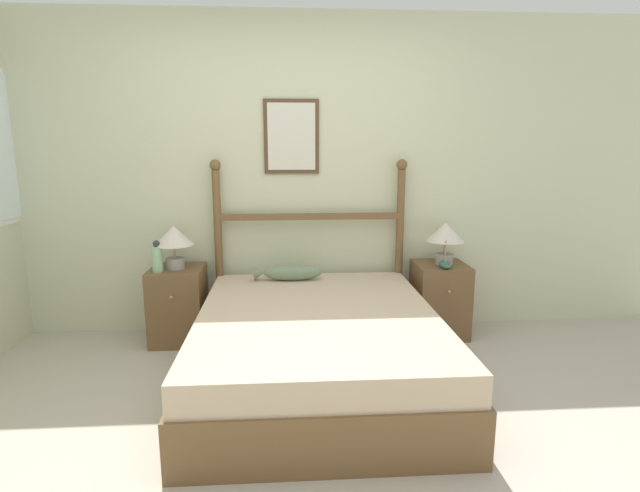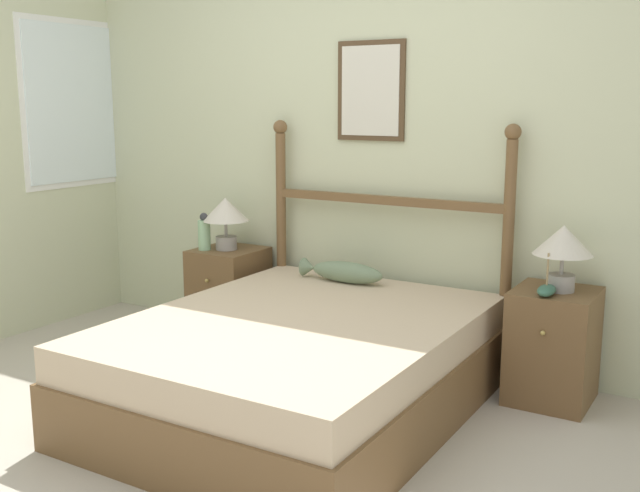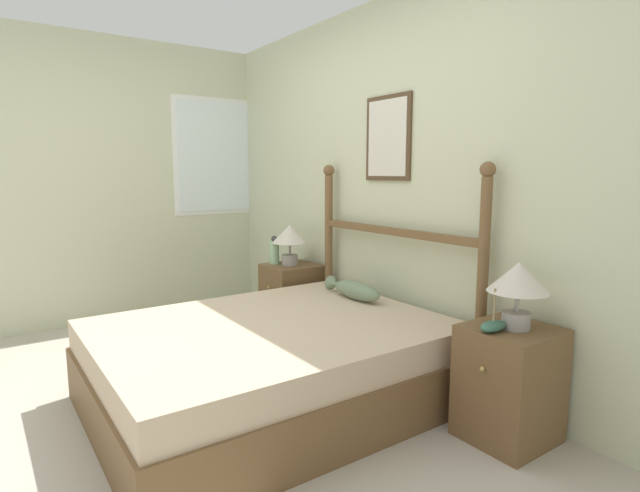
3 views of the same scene
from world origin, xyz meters
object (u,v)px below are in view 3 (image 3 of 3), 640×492
object	(u,v)px
nightstand_left	(292,299)
bottle	(274,251)
table_lamp_left	(290,237)
table_lamp_right	(518,282)
nightstand_right	(509,383)
bed	(272,363)
fish_pillow	(354,290)
model_boat	(493,326)

from	to	relation	value
nightstand_left	bottle	bearing A→B (deg)	-138.92
table_lamp_left	table_lamp_right	bearing A→B (deg)	0.33
nightstand_right	bottle	world-z (taller)	bottle
bed	nightstand_right	xyz separation A→B (m)	(1.05, 0.79, 0.05)
fish_pillow	model_boat	bearing A→B (deg)	-4.89
nightstand_left	bed	bearing A→B (deg)	-37.07
table_lamp_left	bottle	xyz separation A→B (m)	(-0.11, -0.08, -0.13)
bed	bottle	bearing A→B (deg)	149.19
nightstand_left	table_lamp_right	xyz separation A→B (m)	(2.12, -0.00, 0.53)
bed	fish_pillow	size ratio (longest dim) A/B	3.70
nightstand_right	table_lamp_right	bearing A→B (deg)	-10.47
nightstand_right	model_boat	xyz separation A→B (m)	(-0.02, -0.14, 0.32)
table_lamp_left	table_lamp_right	world-z (taller)	same
nightstand_right	table_lamp_left	size ratio (longest dim) A/B	1.75
model_boat	bottle	bearing A→B (deg)	179.05
bed	fish_pillow	bearing A→B (deg)	103.07
bed	table_lamp_left	distance (m)	1.43
nightstand_left	fish_pillow	distance (m)	0.91
fish_pillow	nightstand_right	bearing A→B (deg)	1.49
nightstand_right	model_boat	bearing A→B (deg)	-96.50
fish_pillow	nightstand_left	bearing A→B (deg)	177.90
bed	table_lamp_right	bearing A→B (deg)	36.40
table_lamp_right	fish_pillow	bearing A→B (deg)	-178.71
nightstand_left	bottle	xyz separation A→B (m)	(-0.11, -0.10, 0.40)
bed	nightstand_right	size ratio (longest dim) A/B	3.33
table_lamp_left	fish_pillow	bearing A→B (deg)	-1.04
nightstand_left	model_boat	size ratio (longest dim) A/B	2.75
bed	nightstand_left	size ratio (longest dim) A/B	3.33
nightstand_left	nightstand_right	xyz separation A→B (m)	(2.10, 0.00, 0.00)
table_lamp_right	fish_pillow	world-z (taller)	table_lamp_right
bed	fish_pillow	world-z (taller)	fish_pillow
table_lamp_left	bottle	bearing A→B (deg)	-143.58
bed	table_lamp_right	distance (m)	1.45
bed	table_lamp_left	xyz separation A→B (m)	(-1.05, 0.78, 0.59)
nightstand_right	nightstand_left	bearing A→B (deg)	180.00
bottle	fish_pillow	xyz separation A→B (m)	(0.99, 0.07, -0.15)
model_boat	fish_pillow	xyz separation A→B (m)	(-1.21, 0.10, -0.07)
nightstand_right	table_lamp_right	world-z (taller)	table_lamp_right
bed	nightstand_left	bearing A→B (deg)	142.93
table_lamp_left	model_boat	distance (m)	2.10
table_lamp_right	model_boat	distance (m)	0.25
bed	nightstand_right	bearing A→B (deg)	37.07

